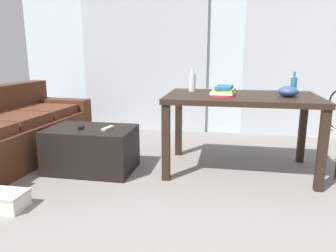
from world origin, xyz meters
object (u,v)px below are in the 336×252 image
bottle_near (294,85)px  scissors (221,92)px  couch (7,134)px  tv_remote_secondary (81,127)px  book_stack (223,91)px  coffee_table (91,149)px  tv_remote_primary (108,128)px  shoebox (3,200)px  bowl (288,91)px  craft_table (241,105)px  bottle_far (192,82)px

bottle_near → scissors: bottle_near is taller
couch → tv_remote_secondary: bearing=-7.6°
couch → book_stack: bearing=1.1°
coffee_table → tv_remote_primary: size_ratio=5.28×
shoebox → scissors: bearing=40.6°
bowl → tv_remote_secondary: 2.01m
couch → bottle_near: (2.97, 0.28, 0.55)m
scissors → shoebox: scissors is taller
tv_remote_secondary → bottle_near: bearing=-10.8°
craft_table → tv_remote_secondary: bearing=-170.0°
coffee_table → tv_remote_secondary: size_ratio=5.53×
coffee_table → book_stack: bearing=7.3°
bowl → tv_remote_secondary: bowl is taller
bottle_far → scissors: bottle_far is taller
bottle_near → scissors: size_ratio=2.21×
tv_remote_primary → book_stack: bearing=22.2°
couch → scissors: 2.35m
bottle_near → bowl: (-0.08, -0.18, -0.04)m
book_stack → shoebox: (-1.61, -1.06, -0.74)m
craft_table → scissors: bearing=136.6°
tv_remote_primary → tv_remote_secondary: size_ratio=1.05×
bottle_near → book_stack: size_ratio=0.72×
craft_table → bottle_near: bearing=15.2°
craft_table → tv_remote_primary: (-1.26, -0.28, -0.22)m
craft_table → bowl: bowl is taller
coffee_table → scissors: size_ratio=8.58×
tv_remote_primary → bowl: bearing=20.9°
bowl → bottle_near: bearing=67.1°
bottle_near → scissors: 0.70m
bowl → book_stack: bearing=-174.8°
shoebox → tv_remote_secondary: bearing=75.3°
bowl → coffee_table: bearing=-173.4°
bottle_far → book_stack: (0.33, -0.31, -0.05)m
bottle_near → tv_remote_primary: bearing=-166.9°
bottle_far → tv_remote_primary: bearing=-147.8°
craft_table → book_stack: book_stack is taller
scissors → bowl: bearing=-21.3°
bowl → craft_table: bearing=173.0°
bottle_near → scissors: (-0.69, 0.05, -0.08)m
book_stack → scissors: book_stack is taller
book_stack → scissors: (-0.02, 0.29, -0.04)m
couch → book_stack: (2.30, 0.05, 0.50)m
bottle_near → bowl: bottle_near is taller
shoebox → coffee_table: bearing=69.8°
couch → bowl: bowl is taller
bottle_far → tv_remote_secondary: (-1.05, -0.48, -0.41)m
couch → craft_table: size_ratio=1.47×
book_stack → craft_table: bearing=31.1°
couch → bottle_far: bearing=10.2°
bowl → tv_remote_secondary: size_ratio=1.18×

